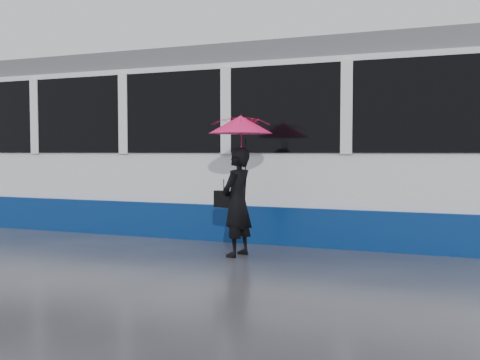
% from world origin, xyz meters
% --- Properties ---
extents(ground, '(90.00, 90.00, 0.00)m').
position_xyz_m(ground, '(0.00, 0.00, 0.00)').
color(ground, '#2D2D33').
rests_on(ground, ground).
extents(rails, '(34.00, 1.51, 0.02)m').
position_xyz_m(rails, '(0.00, 2.50, 0.01)').
color(rails, '#3F3D38').
rests_on(rails, ground).
extents(tram, '(26.00, 2.56, 3.35)m').
position_xyz_m(tram, '(1.92, 2.50, 1.64)').
color(tram, white).
rests_on(tram, ground).
extents(woman, '(0.48, 0.64, 1.58)m').
position_xyz_m(woman, '(0.04, 0.18, 0.79)').
color(woman, black).
rests_on(woman, ground).
extents(umbrella, '(1.09, 1.09, 1.06)m').
position_xyz_m(umbrella, '(0.09, 0.18, 1.73)').
color(umbrella, '#FF1585').
rests_on(umbrella, ground).
extents(handbag, '(0.30, 0.17, 0.42)m').
position_xyz_m(handbag, '(-0.18, 0.20, 0.83)').
color(handbag, black).
rests_on(handbag, ground).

